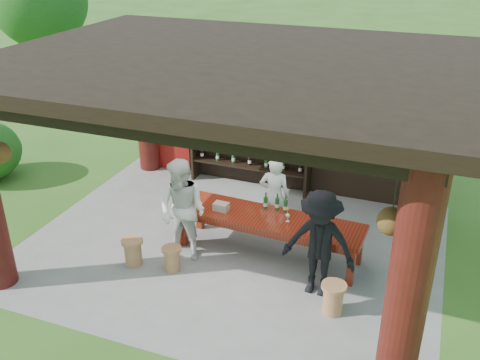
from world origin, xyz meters
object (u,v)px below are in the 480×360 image
(stool_near_right, at_px, (333,298))
(stool_far_left, at_px, (133,251))
(wine_shelf, at_px, (250,136))
(host, at_px, (274,196))
(guest_woman, at_px, (183,211))
(tasting_table, at_px, (269,223))
(guest_man, at_px, (319,244))
(napkin_basket, at_px, (221,207))
(stool_near_left, at_px, (172,258))

(stool_near_right, distance_m, stool_far_left, 3.49)
(wine_shelf, xyz_separation_m, host, (1.12, -1.75, -0.42))
(stool_near_right, xyz_separation_m, guest_woman, (-2.78, 0.58, 0.65))
(host, relative_size, guest_woman, 0.85)
(guest_woman, bearing_deg, tasting_table, 31.63)
(stool_near_right, relative_size, guest_woman, 0.28)
(guest_man, distance_m, napkin_basket, 2.07)
(wine_shelf, distance_m, stool_far_left, 3.84)
(wine_shelf, distance_m, guest_woman, 3.10)
(guest_woman, bearing_deg, stool_near_left, -83.44)
(stool_near_right, bearing_deg, wine_shelf, 126.08)
(stool_near_right, xyz_separation_m, napkin_basket, (-2.29, 1.12, 0.55))
(host, xyz_separation_m, guest_man, (1.20, -1.50, 0.12))
(stool_near_left, distance_m, napkin_basket, 1.25)
(stool_near_right, bearing_deg, stool_far_left, 179.42)
(guest_man, height_order, napkin_basket, guest_man)
(wine_shelf, xyz_separation_m, stool_near_left, (-0.12, -3.54, -0.96))
(stool_near_right, bearing_deg, tasting_table, 139.92)
(stool_far_left, bearing_deg, guest_man, 6.78)
(stool_near_left, distance_m, guest_man, 2.54)
(stool_near_left, height_order, guest_man, guest_man)
(tasting_table, bearing_deg, stool_near_right, -40.08)
(stool_far_left, xyz_separation_m, guest_woman, (0.72, 0.55, 0.66))
(stool_far_left, bearing_deg, host, 43.98)
(stool_near_right, height_order, host, host)
(host, height_order, guest_man, guest_man)
(tasting_table, xyz_separation_m, host, (-0.14, 0.73, 0.15))
(stool_far_left, xyz_separation_m, napkin_basket, (1.21, 1.08, 0.56))
(tasting_table, height_order, stool_far_left, tasting_table)
(guest_woman, height_order, guest_man, guest_woman)
(guest_man, bearing_deg, guest_woman, 179.47)
(wine_shelf, xyz_separation_m, guest_woman, (-0.11, -3.09, -0.28))
(stool_near_left, xyz_separation_m, napkin_basket, (0.50, 0.99, 0.59))
(napkin_basket, bearing_deg, guest_man, -20.06)
(guest_man, bearing_deg, stool_far_left, -169.68)
(tasting_table, height_order, guest_woman, guest_woman)
(guest_woman, xyz_separation_m, guest_man, (2.43, -0.17, -0.02))
(stool_far_left, distance_m, napkin_basket, 1.71)
(host, bearing_deg, stool_near_left, 46.74)
(guest_woman, bearing_deg, napkin_basket, 55.46)
(wine_shelf, relative_size, napkin_basket, 10.45)
(guest_woman, distance_m, napkin_basket, 0.73)
(tasting_table, bearing_deg, stool_near_left, -142.51)
(stool_far_left, xyz_separation_m, host, (1.95, 1.88, 0.52))
(wine_shelf, relative_size, stool_near_right, 5.34)
(wine_shelf, distance_m, guest_man, 4.01)
(wine_shelf, distance_m, host, 2.12)
(guest_woman, bearing_deg, stool_near_right, -3.98)
(wine_shelf, height_order, guest_man, wine_shelf)
(tasting_table, xyz_separation_m, stool_near_right, (1.41, -1.19, -0.36))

